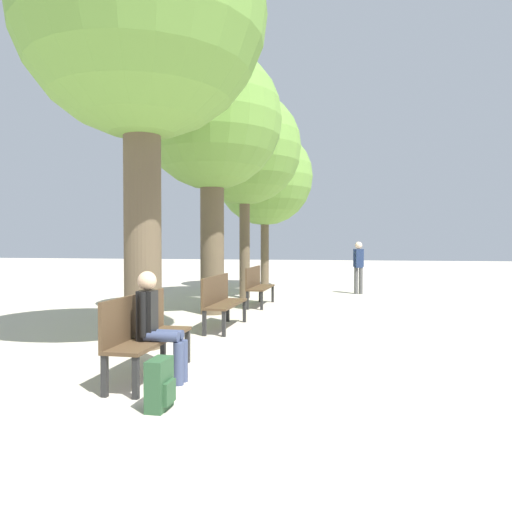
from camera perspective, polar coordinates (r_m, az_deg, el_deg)
The scene contains 11 objects.
ground_plane at distance 5.46m, azimuth 6.66°, elevation -15.21°, with size 80.00×80.00×0.00m, color beige.
bench_row_0 at distance 6.02m, azimuth -12.74°, elevation -8.19°, with size 0.43×1.65×0.97m.
bench_row_1 at distance 9.18m, azimuth -4.03°, elevation -4.80°, with size 0.43×1.65×0.97m.
bench_row_2 at distance 12.47m, azimuth 0.12°, elevation -3.13°, with size 0.43×1.65×0.97m.
tree_row_0 at distance 8.30m, azimuth -12.97°, elevation 25.21°, with size 3.73×3.73×6.84m.
tree_row_1 at distance 11.33m, azimuth -5.06°, elevation 14.93°, with size 3.08×3.08×5.82m.
tree_row_2 at distance 14.42m, azimuth -1.32°, elevation 12.16°, with size 3.21×3.21×5.86m.
tree_row_3 at distance 17.43m, azimuth 1.01°, elevation 8.94°, with size 3.31×3.31×5.49m.
person_seated at distance 5.77m, azimuth -11.27°, elevation -7.46°, with size 0.56×0.32×1.25m.
backpack at distance 4.92m, azimuth -10.93°, elevation -14.24°, with size 0.21×0.34×0.48m.
pedestrian_near at distance 15.60m, azimuth 11.63°, elevation -0.91°, with size 0.32×0.25×1.60m.
Camera 1 is at (0.43, -5.21, 1.57)m, focal length 35.00 mm.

